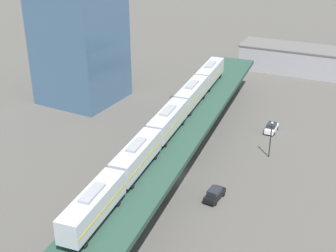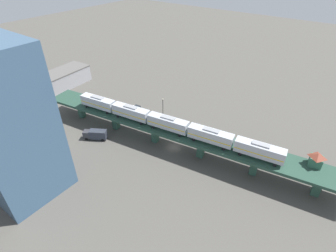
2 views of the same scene
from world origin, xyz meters
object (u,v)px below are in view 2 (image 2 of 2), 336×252
(subway_train, at_px, (168,123))
(warehouse_building, at_px, (57,81))
(street_car_black, at_px, (199,134))
(office_tower, at_px, (8,127))
(signal_hut, at_px, (316,159))
(street_lamp, at_px, (163,106))
(street_car_white, at_px, (137,108))
(delivery_truck, at_px, (96,134))

(subway_train, height_order, warehouse_building, subway_train)
(street_car_black, relative_size, office_tower, 0.12)
(warehouse_building, distance_m, office_tower, 58.56)
(warehouse_building, xyz_separation_m, office_tower, (-37.31, -42.71, 14.59))
(subway_train, distance_m, signal_hut, 37.91)
(subway_train, bearing_deg, signal_hut, -75.88)
(warehouse_building, relative_size, office_tower, 0.81)
(street_lamp, distance_m, warehouse_building, 49.86)
(street_car_white, bearing_deg, delivery_truck, -176.03)
(subway_train, relative_size, signal_hut, 17.01)
(signal_hut, xyz_separation_m, street_car_black, (1.30, 32.30, -7.53))
(street_car_black, distance_m, street_car_white, 26.91)
(street_lamp, bearing_deg, street_car_black, -100.78)
(street_car_black, xyz_separation_m, warehouse_building, (-5.62, 65.93, 2.47))
(delivery_truck, bearing_deg, street_car_black, -51.71)
(street_lamp, bearing_deg, delivery_truck, 159.74)
(signal_hut, distance_m, street_car_black, 33.19)
(office_tower, bearing_deg, delivery_truck, 5.63)
(subway_train, distance_m, office_tower, 38.45)
(signal_hut, relative_size, street_lamp, 0.53)
(delivery_truck, xyz_separation_m, warehouse_building, (14.49, 40.46, 1.65))
(street_car_white, bearing_deg, subway_train, -116.25)
(street_car_black, bearing_deg, subway_train, 157.05)
(delivery_truck, bearing_deg, subway_train, -65.52)
(subway_train, distance_m, street_car_black, 14.12)
(street_car_white, distance_m, delivery_truck, 20.70)
(subway_train, height_order, street_car_white, subway_train)
(street_car_white, xyz_separation_m, warehouse_building, (-6.14, 39.03, 2.47))
(street_car_black, xyz_separation_m, street_car_white, (0.52, 26.90, 0.00))
(signal_hut, bearing_deg, office_tower, 126.86)
(delivery_truck, bearing_deg, street_lamp, -20.26)
(street_lamp, relative_size, warehouse_building, 0.24)
(delivery_truck, distance_m, street_lamp, 24.97)
(warehouse_building, bearing_deg, signal_hut, -87.48)
(subway_train, distance_m, street_lamp, 19.21)
(street_car_white, distance_m, street_lamp, 10.86)
(delivery_truck, height_order, office_tower, office_tower)
(signal_hut, height_order, street_car_white, signal_hut)
(street_car_white, xyz_separation_m, street_lamp, (2.69, -10.04, 3.17))
(delivery_truck, xyz_separation_m, office_tower, (-22.82, -2.25, 16.24))
(signal_hut, bearing_deg, street_car_white, 88.24)
(subway_train, height_order, street_car_black, subway_train)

